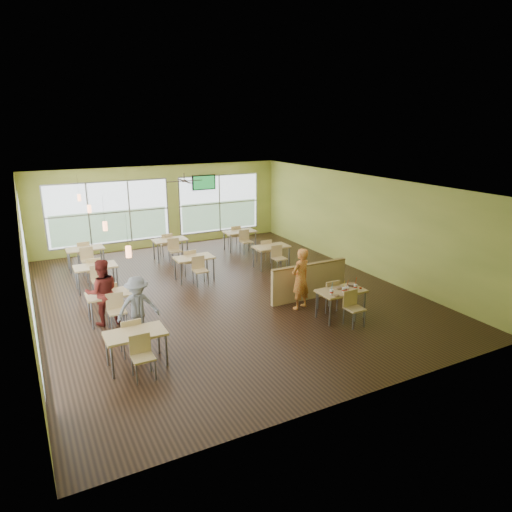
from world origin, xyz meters
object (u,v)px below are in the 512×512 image
half_wall_divider (309,281)px  man_plaid (300,279)px  main_table (341,294)px  food_basket (352,285)px

half_wall_divider → man_plaid: man_plaid is taller
main_table → man_plaid: size_ratio=0.91×
half_wall_divider → main_table: bearing=-90.0°
main_table → food_basket: size_ratio=6.18×
main_table → food_basket: 0.48m
half_wall_divider → man_plaid: size_ratio=1.44×
food_basket → half_wall_divider: bearing=108.3°
main_table → man_plaid: bearing=120.6°
half_wall_divider → man_plaid: bearing=-142.1°
main_table → half_wall_divider: half_wall_divider is taller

